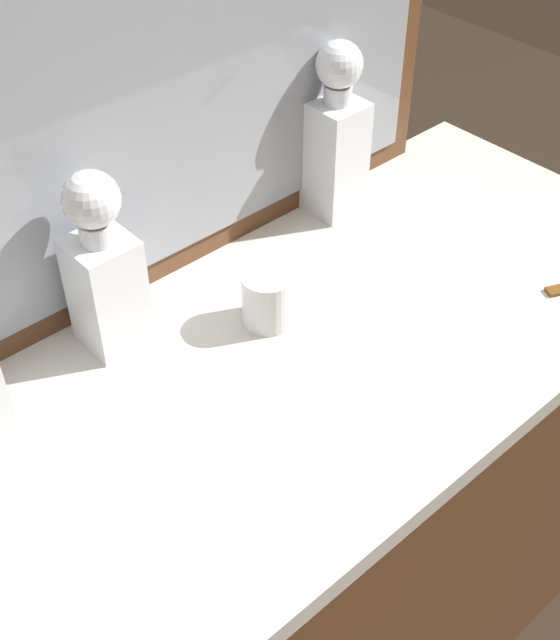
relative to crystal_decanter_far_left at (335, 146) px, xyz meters
The scene contains 5 objects.
dresser 0.69m from the crystal_decanter_far_left, 145.32° to the right, with size 1.40×0.58×0.91m.
dresser_mirror 0.37m from the crystal_decanter_far_left, behind, with size 1.10×0.03×0.58m.
crystal_decanter_far_left is the anchor object (origin of this frame).
crystal_decanter_rear 0.46m from the crystal_decanter_far_left, behind, with size 0.08×0.08×0.27m.
crystal_tumbler_right 0.32m from the crystal_decanter_far_left, 152.42° to the right, with size 0.08×0.08×0.08m.
Camera 1 is at (-0.55, -0.61, 1.73)m, focal length 47.54 mm.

